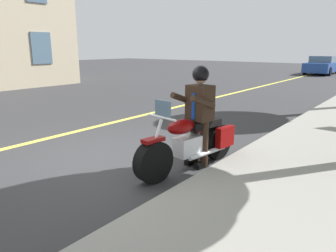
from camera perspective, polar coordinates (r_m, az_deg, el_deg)
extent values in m
plane|color=#333335|center=(6.03, -11.74, -5.73)|extent=(80.00, 80.00, 0.00)
cube|color=#E5DB4C|center=(7.61, -21.50, -2.20)|extent=(60.00, 0.16, 0.01)
cylinder|color=black|center=(4.78, -2.69, -6.60)|extent=(0.68, 0.29, 0.66)
cylinder|color=black|center=(5.85, 8.92, -2.82)|extent=(0.68, 0.29, 0.66)
cube|color=silver|center=(5.27, 3.92, -3.56)|extent=(0.59, 0.36, 0.32)
ellipsoid|color=#720505|center=(5.03, 2.43, -0.14)|extent=(0.59, 0.36, 0.24)
cube|color=black|center=(5.44, 6.49, 0.44)|extent=(0.73, 0.38, 0.12)
cube|color=#720505|center=(5.64, 10.42, -1.93)|extent=(0.41, 0.18, 0.36)
cube|color=#720505|center=(5.90, 6.99, -1.08)|extent=(0.41, 0.18, 0.36)
cylinder|color=silver|center=(4.70, -2.55, -3.47)|extent=(0.35, 0.10, 0.76)
cylinder|color=silver|center=(4.70, -1.12, 1.59)|extent=(0.12, 0.60, 0.04)
cube|color=#720505|center=(4.66, -2.74, -2.58)|extent=(0.38, 0.21, 0.06)
cylinder|color=silver|center=(5.44, 7.29, -4.86)|extent=(0.90, 0.21, 0.08)
cube|color=slate|center=(4.68, -0.95, 3.06)|extent=(0.09, 0.32, 0.28)
cylinder|color=black|center=(5.37, 6.67, -3.27)|extent=(0.14, 0.14, 0.84)
cube|color=black|center=(5.45, 6.15, -7.11)|extent=(0.27, 0.15, 0.10)
cylinder|color=black|center=(5.52, 4.77, -2.73)|extent=(0.14, 0.14, 0.84)
cube|color=black|center=(5.60, 4.28, -6.48)|extent=(0.27, 0.15, 0.10)
cube|color=black|center=(5.28, 5.90, 4.27)|extent=(0.37, 0.44, 0.60)
cube|color=navy|center=(5.17, 4.72, 3.63)|extent=(0.03, 0.07, 0.44)
cylinder|color=black|center=(5.00, 6.46, 4.38)|extent=(0.56, 0.18, 0.28)
cylinder|color=black|center=(5.29, 2.82, 5.00)|extent=(0.56, 0.18, 0.28)
sphere|color=tan|center=(5.23, 6.02, 8.92)|extent=(0.22, 0.22, 0.22)
sphere|color=black|center=(5.22, 6.03, 9.46)|extent=(0.28, 0.28, 0.28)
cube|color=navy|center=(27.54, 26.48, 9.70)|extent=(4.60, 1.80, 0.70)
cube|color=slate|center=(27.71, 26.70, 10.84)|extent=(2.40, 1.60, 0.60)
cylinder|color=black|center=(25.97, 27.56, 8.88)|extent=(0.64, 0.22, 0.64)
cylinder|color=black|center=(26.35, 23.91, 9.32)|extent=(0.64, 0.22, 0.64)
cylinder|color=black|center=(29.16, 25.41, 9.53)|extent=(0.64, 0.22, 0.64)
cube|color=slate|center=(17.74, -22.25, 13.12)|extent=(1.10, 0.06, 1.60)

